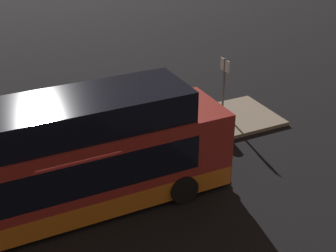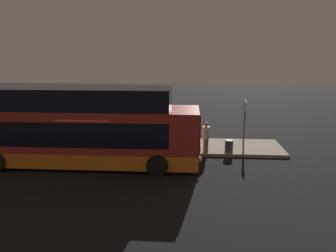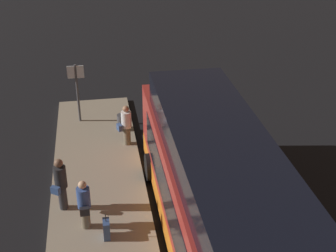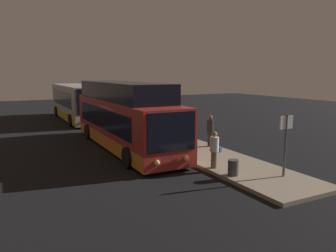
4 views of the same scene
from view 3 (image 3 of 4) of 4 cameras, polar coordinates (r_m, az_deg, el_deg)
The scene contains 9 objects.
ground at distance 14.19m, azimuth 5.29°, elevation -13.41°, with size 80.00×80.00×0.00m, color black.
platform at distance 13.82m, azimuth -7.98°, elevation -14.52°, with size 20.00×3.14×0.16m.
bus_lead at distance 12.56m, azimuth 6.11°, elevation -9.84°, with size 11.75×2.89×3.81m.
passenger_boarding at distance 14.74m, azimuth -12.96°, elevation -6.75°, with size 0.65×0.58×1.80m.
passenger_waiting at distance 13.92m, azimuth -10.19°, elevation -9.27°, with size 0.57×0.40×1.63m.
passenger_with_bags at distance 17.95m, azimuth -5.13°, elevation 0.24°, with size 0.50×0.64×1.64m.
suitcase at distance 13.84m, azimuth -7.50°, elevation -12.36°, with size 0.38×0.19×0.82m.
sign_post at distance 19.71m, azimuth -11.05°, elevation 4.82°, with size 0.10×0.68×2.54m.
trash_bin at distance 19.31m, azimuth -5.56°, elevation 0.49°, with size 0.44×0.44×0.65m.
Camera 3 is at (-10.24, 3.00, 9.36)m, focal length 50.00 mm.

